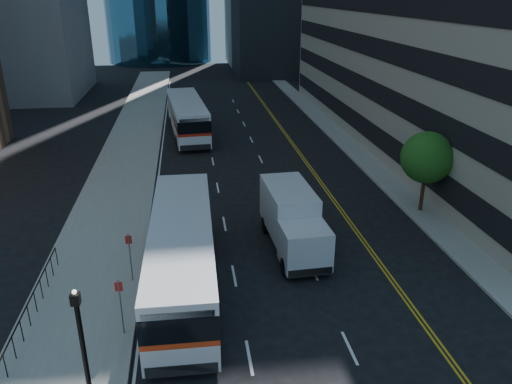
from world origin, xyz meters
TOP-DOWN VIEW (x-y plane):
  - ground at (0.00, 0.00)m, footprint 160.00×160.00m
  - sidewalk_west at (-10.50, 25.00)m, footprint 5.00×90.00m
  - sidewalk_east at (9.00, 25.00)m, footprint 2.00×90.00m
  - street_tree at (9.00, 8.00)m, footprint 3.20×3.20m
  - lamp_post at (-9.00, -6.00)m, footprint 0.28×0.28m
  - bus_front at (-5.95, 1.42)m, footprint 3.02×12.97m
  - bus_rear at (-5.41, 28.70)m, footprint 4.01×13.37m
  - box_truck at (-0.08, 4.40)m, footprint 2.65×6.87m

SIDE VIEW (x-z plane):
  - ground at x=0.00m, z-range 0.00..0.00m
  - sidewalk_west at x=-10.50m, z-range 0.00..0.15m
  - sidewalk_east at x=9.00m, z-range 0.00..0.15m
  - box_truck at x=-0.08m, z-range 0.09..3.33m
  - bus_front at x=-5.95m, z-range 0.15..3.49m
  - bus_rear at x=-5.41m, z-range 0.16..3.55m
  - lamp_post at x=-9.00m, z-range 0.44..5.00m
  - street_tree at x=9.00m, z-range 1.09..6.19m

